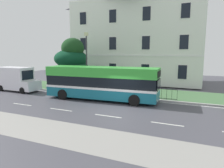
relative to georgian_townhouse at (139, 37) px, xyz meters
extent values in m
cube|color=#44434B|center=(2.95, -15.70, -6.67)|extent=(60.00, 56.00, 0.06)
cube|color=silver|center=(2.95, -12.05, -6.64)|extent=(54.00, 0.14, 0.01)
cube|color=silver|center=(-5.05, -17.50, -6.64)|extent=(2.00, 0.12, 0.01)
cube|color=silver|center=(-1.05, -17.50, -6.64)|extent=(2.00, 0.12, 0.01)
cube|color=silver|center=(2.95, -17.50, -6.64)|extent=(2.00, 0.12, 0.01)
cube|color=silver|center=(6.95, -17.50, -6.64)|extent=(2.00, 0.12, 0.01)
cube|color=#9E9E99|center=(2.95, -11.58, -6.58)|extent=(57.00, 0.24, 0.12)
cube|color=#446A41|center=(2.95, -8.82, -6.58)|extent=(57.00, 5.29, 0.12)
cube|color=gray|center=(2.95, -21.20, -6.64)|extent=(57.00, 3.00, 0.01)
cube|color=white|center=(0.00, 0.00, -0.84)|extent=(18.00, 8.93, 11.37)
cube|color=white|center=(0.00, -4.49, -2.67)|extent=(18.00, 0.06, 0.20)
cube|color=#2D333D|center=(0.00, -4.50, -5.42)|extent=(1.10, 0.06, 2.20)
cube|color=white|center=(-6.75, -4.50, -4.60)|extent=(1.10, 0.04, 1.74)
cube|color=black|center=(-6.75, -4.52, -4.60)|extent=(1.00, 0.03, 1.64)
cube|color=white|center=(-2.25, -4.50, -4.60)|extent=(1.10, 0.04, 1.74)
cube|color=black|center=(-2.25, -4.52, -4.60)|extent=(1.00, 0.03, 1.64)
cube|color=white|center=(2.25, -4.50, -4.60)|extent=(1.10, 0.04, 1.74)
cube|color=black|center=(2.25, -4.52, -4.60)|extent=(1.00, 0.03, 1.64)
cube|color=white|center=(6.75, -4.50, -4.60)|extent=(1.10, 0.04, 1.74)
cube|color=black|center=(6.75, -4.52, -4.60)|extent=(1.00, 0.03, 1.64)
cube|color=white|center=(-6.75, -4.50, -1.10)|extent=(1.10, 0.04, 1.74)
cube|color=black|center=(-6.75, -4.52, -1.10)|extent=(1.00, 0.03, 1.64)
cube|color=white|center=(-2.25, -4.50, -1.10)|extent=(1.10, 0.04, 1.74)
cube|color=black|center=(-2.25, -4.52, -1.10)|extent=(1.00, 0.03, 1.64)
cube|color=white|center=(2.25, -4.50, -1.10)|extent=(1.10, 0.04, 1.74)
cube|color=black|center=(2.25, -4.52, -1.10)|extent=(1.00, 0.03, 1.64)
cube|color=white|center=(6.75, -4.50, -1.10)|extent=(1.10, 0.04, 1.74)
cube|color=black|center=(6.75, -4.52, -1.10)|extent=(1.00, 0.03, 1.64)
cube|color=white|center=(-6.75, -4.50, 2.40)|extent=(1.10, 0.04, 1.74)
cube|color=black|center=(-6.75, -4.52, 2.40)|extent=(1.00, 0.03, 1.64)
cube|color=white|center=(-2.25, -4.50, 2.40)|extent=(1.10, 0.04, 1.74)
cube|color=black|center=(-2.25, -4.52, 2.40)|extent=(1.00, 0.03, 1.64)
cube|color=white|center=(2.25, -4.50, 2.40)|extent=(1.10, 0.04, 1.74)
cube|color=black|center=(2.25, -4.52, 2.40)|extent=(1.00, 0.03, 1.64)
cube|color=white|center=(6.75, -4.50, 2.40)|extent=(1.10, 0.04, 1.74)
cube|color=black|center=(6.75, -4.52, 2.40)|extent=(1.00, 0.03, 1.64)
cube|color=black|center=(0.00, -11.30, -5.57)|extent=(13.81, 0.04, 0.04)
cube|color=black|center=(0.00, -11.30, -6.44)|extent=(13.81, 0.04, 0.04)
cylinder|color=black|center=(-6.90, -11.30, -6.05)|extent=(0.02, 0.02, 0.95)
cylinder|color=black|center=(-6.44, -11.30, -6.05)|extent=(0.02, 0.02, 0.95)
cylinder|color=black|center=(-5.98, -11.30, -6.05)|extent=(0.02, 0.02, 0.95)
cylinder|color=black|center=(-5.52, -11.30, -6.05)|extent=(0.02, 0.02, 0.95)
cylinder|color=black|center=(-5.06, -11.30, -6.05)|extent=(0.02, 0.02, 0.95)
cylinder|color=black|center=(-4.60, -11.30, -6.05)|extent=(0.02, 0.02, 0.95)
cylinder|color=black|center=(-4.14, -11.30, -6.05)|extent=(0.02, 0.02, 0.95)
cylinder|color=black|center=(-3.68, -11.30, -6.05)|extent=(0.02, 0.02, 0.95)
cylinder|color=black|center=(-3.22, -11.30, -6.05)|extent=(0.02, 0.02, 0.95)
cylinder|color=black|center=(-2.76, -11.30, -6.05)|extent=(0.02, 0.02, 0.95)
cylinder|color=black|center=(-2.30, -11.30, -6.05)|extent=(0.02, 0.02, 0.95)
cylinder|color=black|center=(-1.84, -11.30, -6.05)|extent=(0.02, 0.02, 0.95)
cylinder|color=black|center=(-1.38, -11.30, -6.05)|extent=(0.02, 0.02, 0.95)
cylinder|color=black|center=(-0.92, -11.30, -6.05)|extent=(0.02, 0.02, 0.95)
cylinder|color=black|center=(-0.46, -11.30, -6.05)|extent=(0.02, 0.02, 0.95)
cylinder|color=black|center=(0.00, -11.30, -6.05)|extent=(0.02, 0.02, 0.95)
cylinder|color=black|center=(0.46, -11.30, -6.05)|extent=(0.02, 0.02, 0.95)
cylinder|color=black|center=(0.92, -11.30, -6.05)|extent=(0.02, 0.02, 0.95)
cylinder|color=black|center=(1.38, -11.30, -6.05)|extent=(0.02, 0.02, 0.95)
cylinder|color=black|center=(1.84, -11.30, -6.05)|extent=(0.02, 0.02, 0.95)
cylinder|color=black|center=(2.30, -11.30, -6.05)|extent=(0.02, 0.02, 0.95)
cylinder|color=black|center=(2.76, -11.30, -6.05)|extent=(0.02, 0.02, 0.95)
cylinder|color=black|center=(3.22, -11.30, -6.05)|extent=(0.02, 0.02, 0.95)
cylinder|color=black|center=(3.68, -11.30, -6.05)|extent=(0.02, 0.02, 0.95)
cylinder|color=black|center=(4.14, -11.30, -6.05)|extent=(0.02, 0.02, 0.95)
cylinder|color=black|center=(4.60, -11.30, -6.05)|extent=(0.02, 0.02, 0.95)
cylinder|color=black|center=(5.06, -11.30, -6.05)|extent=(0.02, 0.02, 0.95)
cylinder|color=black|center=(5.52, -11.30, -6.05)|extent=(0.02, 0.02, 0.95)
cylinder|color=black|center=(5.98, -11.30, -6.05)|extent=(0.02, 0.02, 0.95)
cylinder|color=black|center=(6.44, -11.30, -6.05)|extent=(0.02, 0.02, 0.95)
cylinder|color=black|center=(6.90, -11.30, -6.05)|extent=(0.02, 0.02, 0.95)
cylinder|color=#423328|center=(-5.98, -8.34, -5.87)|extent=(0.55, 0.55, 1.30)
ellipsoid|color=#0C3A23|center=(-5.96, -8.41, -5.62)|extent=(5.06, 5.06, 1.97)
ellipsoid|color=#103B23|center=(-5.94, -8.42, -4.33)|extent=(4.04, 4.04, 2.14)
ellipsoid|color=#0C3922|center=(-6.21, -8.50, -3.05)|extent=(4.11, 4.11, 2.31)
ellipsoid|color=#183C1B|center=(-5.86, -8.56, -1.77)|extent=(2.77, 2.77, 2.48)
cube|color=#17677B|center=(0.34, -13.24, -5.88)|extent=(10.51, 3.01, 1.00)
cube|color=white|center=(0.34, -13.24, -5.42)|extent=(10.53, 3.03, 0.20)
cube|color=black|center=(0.34, -13.24, -4.91)|extent=(10.43, 2.96, 0.95)
cube|color=green|center=(0.34, -13.24, -4.01)|extent=(10.51, 3.01, 0.84)
cube|color=black|center=(5.55, -12.95, -4.95)|extent=(0.17, 2.04, 0.87)
cube|color=black|center=(5.55, -12.95, -4.06)|extent=(0.16, 1.75, 0.54)
cylinder|color=silver|center=(5.50, -12.18, -6.16)|extent=(0.05, 0.20, 0.20)
cylinder|color=silver|center=(5.59, -13.73, -6.16)|extent=(0.05, 0.20, 0.20)
cylinder|color=black|center=(3.70, -11.89, -6.16)|extent=(0.98, 0.35, 0.96)
cylinder|color=black|center=(3.83, -14.22, -6.16)|extent=(0.98, 0.35, 0.96)
cylinder|color=black|center=(-3.15, -12.27, -6.16)|extent=(0.98, 0.35, 0.96)
cylinder|color=black|center=(-3.02, -14.60, -6.16)|extent=(0.98, 0.35, 0.96)
cube|color=white|center=(-8.17, -13.21, -5.90)|extent=(1.09, 1.95, 1.04)
cube|color=white|center=(-10.77, -13.14, -5.18)|extent=(4.21, 2.04, 2.48)
cube|color=black|center=(-8.67, -13.20, -4.73)|extent=(0.10, 1.54, 1.01)
cylinder|color=black|center=(-8.56, -12.28, -6.30)|extent=(0.69, 0.24, 0.68)
cylinder|color=black|center=(-8.61, -14.12, -6.30)|extent=(0.69, 0.24, 0.68)
cylinder|color=black|center=(-11.89, -12.19, -6.30)|extent=(0.69, 0.24, 0.68)
cylinder|color=black|center=(-11.94, -14.03, -6.30)|extent=(0.69, 0.24, 0.68)
cylinder|color=#333338|center=(-2.66, -10.71, -3.54)|extent=(0.14, 0.14, 5.97)
cube|color=beige|center=(-2.66, -10.71, -0.37)|extent=(0.36, 0.24, 0.36)
cylinder|color=#23472D|center=(-4.35, -10.31, -6.01)|extent=(0.55, 0.55, 1.02)
ellipsoid|color=black|center=(-4.35, -10.31, -5.41)|extent=(0.56, 0.56, 0.19)
camera|label=1|loc=(8.57, -29.84, -2.26)|focal=32.55mm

